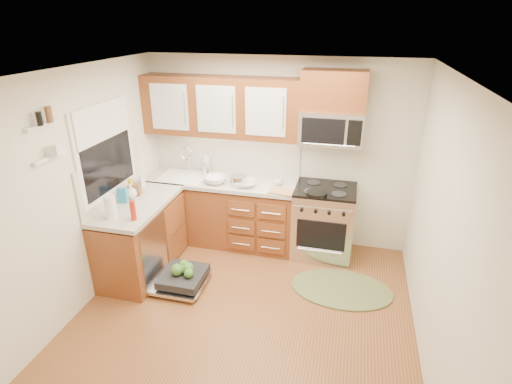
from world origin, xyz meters
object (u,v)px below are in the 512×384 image
(sink, at_px, (184,185))
(stock_pot, at_px, (239,181))
(skillet, at_px, (317,194))
(bowl_b, at_px, (215,180))
(paper_towel_roll, at_px, (110,207))
(cup, at_px, (278,182))
(dishwasher, at_px, (181,279))
(range, at_px, (323,222))
(upper_cabinets, at_px, (221,107))
(microwave, at_px, (331,127))
(cutting_board, at_px, (282,192))
(bowl_a, at_px, (244,184))
(rug, at_px, (341,289))

(sink, xyz_separation_m, stock_pot, (0.83, -0.11, 0.19))
(skillet, xyz_separation_m, bowl_b, (-1.34, 0.13, -0.00))
(paper_towel_roll, height_order, cup, paper_towel_roll)
(dishwasher, bearing_deg, range, 36.27)
(upper_cabinets, relative_size, skillet, 8.29)
(sink, height_order, dishwasher, sink)
(microwave, xyz_separation_m, cup, (-0.61, -0.11, -0.73))
(range, bearing_deg, stock_pot, -173.72)
(cutting_board, xyz_separation_m, bowl_a, (-0.50, 0.09, 0.02))
(rug, bearing_deg, upper_cabinets, 152.64)
(rug, xyz_separation_m, cup, (-0.92, 0.75, 0.96))
(microwave, distance_m, bowl_a, 1.29)
(upper_cabinets, bearing_deg, skillet, -16.71)
(paper_towel_roll, relative_size, bowl_b, 0.88)
(sink, relative_size, cup, 5.16)
(stock_pot, distance_m, bowl_b, 0.32)
(dishwasher, height_order, cutting_board, cutting_board)
(paper_towel_roll, xyz_separation_m, bowl_a, (1.15, 1.21, -0.10))
(sink, xyz_separation_m, paper_towel_roll, (-0.25, -1.32, 0.26))
(upper_cabinets, relative_size, bowl_a, 7.19)
(skillet, relative_size, cup, 2.06)
(microwave, xyz_separation_m, bowl_a, (-1.03, -0.24, -0.74))
(stock_pot, relative_size, bowl_b, 0.73)
(upper_cabinets, distance_m, cup, 1.21)
(cup, bearing_deg, dishwasher, -129.08)
(dishwasher, bearing_deg, sink, 109.20)
(rug, bearing_deg, cutting_board, 147.46)
(cutting_board, bearing_deg, stock_pot, 171.33)
(rug, xyz_separation_m, skillet, (-0.40, 0.49, 0.96))
(sink, bearing_deg, cutting_board, -8.10)
(upper_cabinets, bearing_deg, sink, -163.55)
(sink, bearing_deg, paper_towel_roll, -100.87)
(upper_cabinets, xyz_separation_m, paper_towel_roll, (-0.78, -1.47, -0.82))
(dishwasher, bearing_deg, cutting_board, 42.19)
(dishwasher, height_order, bowl_a, bowl_a)
(cutting_board, xyz_separation_m, cup, (-0.09, 0.22, 0.04))
(rug, xyz_separation_m, paper_towel_roll, (-2.49, -0.59, 1.05))
(skillet, bearing_deg, range, 70.35)
(stock_pot, relative_size, bowl_a, 0.78)
(bowl_a, bearing_deg, stock_pot, 179.83)
(range, relative_size, skillet, 3.84)
(paper_towel_roll, bearing_deg, skillet, 27.23)
(cutting_board, bearing_deg, paper_towel_roll, -146.02)
(range, relative_size, paper_towel_roll, 3.59)
(sink, height_order, stock_pot, stock_pot)
(dishwasher, distance_m, stock_pot, 1.41)
(sink, height_order, paper_towel_roll, paper_towel_roll)
(microwave, relative_size, dishwasher, 1.09)
(cutting_board, bearing_deg, cup, 111.18)
(bowl_a, bearing_deg, cutting_board, -9.94)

